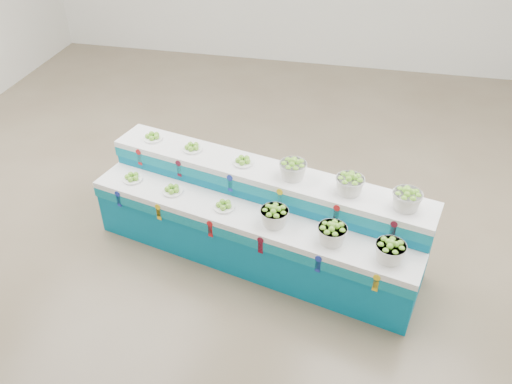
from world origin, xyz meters
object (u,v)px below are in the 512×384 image
basket_lower_left (274,216)px  basket_upper_right (407,199)px  plate_upper_mid (192,147)px  display_stand (256,218)px

basket_lower_left → basket_upper_right: size_ratio=1.00×
plate_upper_mid → basket_upper_right: bearing=-13.6°
display_stand → plate_upper_mid: size_ratio=16.31×
basket_lower_left → basket_upper_right: 1.33m
plate_upper_mid → basket_upper_right: basket_upper_right is taller
display_stand → basket_lower_left: size_ratio=12.75×
display_stand → basket_lower_left: bearing=-35.8°
basket_lower_left → basket_upper_right: (1.28, 0.17, 0.30)m
basket_lower_left → plate_upper_mid: plate_upper_mid is taller
display_stand → basket_upper_right: (1.54, -0.13, 0.62)m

